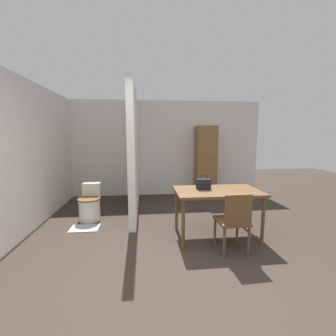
{
  "coord_description": "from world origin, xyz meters",
  "views": [
    {
      "loc": [
        -0.38,
        -2.17,
        1.58
      ],
      "look_at": [
        0.05,
        1.84,
        1.01
      ],
      "focal_mm": 24.0,
      "sensor_mm": 36.0,
      "label": 1
    }
  ],
  "objects_px": {
    "wooden_chair": "(234,220)",
    "handbag": "(203,184)",
    "dining_table": "(217,195)",
    "wooden_cabinet": "(205,161)",
    "toilet": "(90,205)"
  },
  "relations": [
    {
      "from": "wooden_chair",
      "to": "handbag",
      "type": "bearing_deg",
      "value": 112.5
    },
    {
      "from": "dining_table",
      "to": "wooden_cabinet",
      "type": "xyz_separation_m",
      "value": [
        0.48,
        2.43,
        0.24
      ]
    },
    {
      "from": "dining_table",
      "to": "handbag",
      "type": "distance_m",
      "value": 0.27
    },
    {
      "from": "wooden_cabinet",
      "to": "toilet",
      "type": "bearing_deg",
      "value": -151.17
    },
    {
      "from": "toilet",
      "to": "handbag",
      "type": "height_order",
      "value": "handbag"
    },
    {
      "from": "dining_table",
      "to": "handbag",
      "type": "relative_size",
      "value": 5.72
    },
    {
      "from": "wooden_chair",
      "to": "wooden_cabinet",
      "type": "relative_size",
      "value": 0.46
    },
    {
      "from": "wooden_chair",
      "to": "handbag",
      "type": "height_order",
      "value": "handbag"
    },
    {
      "from": "wooden_chair",
      "to": "wooden_cabinet",
      "type": "xyz_separation_m",
      "value": [
        0.41,
        2.94,
        0.46
      ]
    },
    {
      "from": "toilet",
      "to": "handbag",
      "type": "xyz_separation_m",
      "value": [
        1.95,
        -0.9,
        0.56
      ]
    },
    {
      "from": "wooden_chair",
      "to": "wooden_cabinet",
      "type": "height_order",
      "value": "wooden_cabinet"
    },
    {
      "from": "toilet",
      "to": "wooden_cabinet",
      "type": "relative_size",
      "value": 0.36
    },
    {
      "from": "wooden_chair",
      "to": "handbag",
      "type": "xyz_separation_m",
      "value": [
        -0.27,
        0.59,
        0.38
      ]
    },
    {
      "from": "toilet",
      "to": "handbag",
      "type": "bearing_deg",
      "value": -24.79
    },
    {
      "from": "dining_table",
      "to": "wooden_cabinet",
      "type": "height_order",
      "value": "wooden_cabinet"
    }
  ]
}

